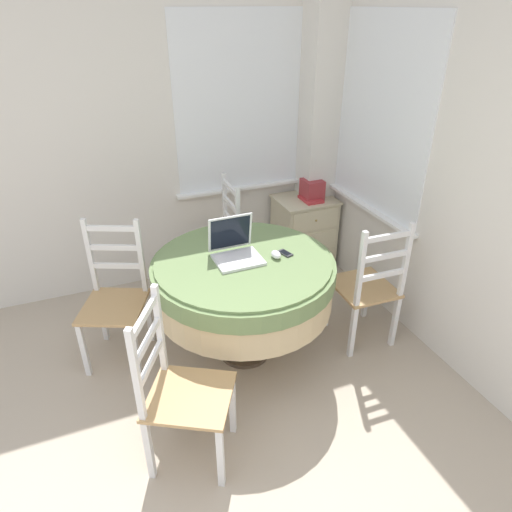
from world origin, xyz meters
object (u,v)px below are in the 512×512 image
at_px(dining_chair_near_right_window, 367,287).
at_px(corner_cabinet, 304,231).
at_px(cell_phone, 285,253).
at_px(storage_box, 312,189).
at_px(round_dining_table, 244,279).
at_px(book_on_cabinet, 311,199).
at_px(dining_chair_near_back_window, 216,243).
at_px(dining_chair_camera_near, 180,392).
at_px(dining_chair_left_flank, 115,299).
at_px(computer_mouse, 276,255).
at_px(laptop, 235,250).

relative_size(dining_chair_near_right_window, corner_cabinet, 1.49).
xyz_separation_m(cell_phone, storage_box, (0.76, 1.04, -0.03)).
distance_m(round_dining_table, cell_phone, 0.33).
relative_size(dining_chair_near_right_window, book_on_cabinet, 4.68).
relative_size(dining_chair_near_back_window, storage_box, 5.37).
height_order(dining_chair_camera_near, book_on_cabinet, dining_chair_camera_near).
distance_m(dining_chair_near_back_window, book_on_cabinet, 0.96).
bearing_deg(round_dining_table, dining_chair_camera_near, -132.61).
xyz_separation_m(cell_phone, dining_chair_near_back_window, (-0.20, 0.91, -0.32)).
xyz_separation_m(dining_chair_near_right_window, corner_cabinet, (0.12, 1.20, -0.13)).
bearing_deg(storage_box, dining_chair_left_flank, -160.21).
bearing_deg(computer_mouse, dining_chair_near_back_window, 97.41).
xyz_separation_m(computer_mouse, dining_chair_near_right_window, (0.66, -0.13, -0.34)).
relative_size(laptop, book_on_cabinet, 1.41).
bearing_deg(cell_phone, dining_chair_left_flank, 161.14).
xyz_separation_m(round_dining_table, storage_box, (1.05, 1.01, 0.13)).
xyz_separation_m(dining_chair_near_right_window, book_on_cabinet, (0.15, 1.15, 0.22)).
height_order(round_dining_table, dining_chair_camera_near, dining_chair_camera_near).
xyz_separation_m(laptop, storage_box, (1.08, 0.96, -0.08)).
bearing_deg(dining_chair_near_back_window, cell_phone, -77.65).
distance_m(dining_chair_camera_near, corner_cabinet, 2.31).
relative_size(round_dining_table, dining_chair_near_back_window, 1.21).
xyz_separation_m(dining_chair_near_right_window, dining_chair_left_flank, (-1.68, 0.52, 0.00)).
height_order(dining_chair_near_right_window, dining_chair_left_flank, same).
bearing_deg(dining_chair_camera_near, dining_chair_left_flank, 101.72).
xyz_separation_m(laptop, dining_chair_camera_near, (-0.57, -0.70, -0.37)).
relative_size(laptop, storage_box, 1.62).
xyz_separation_m(dining_chair_near_back_window, book_on_cabinet, (0.93, 0.08, 0.22)).
bearing_deg(dining_chair_left_flank, round_dining_table, -22.80).
height_order(round_dining_table, corner_cabinet, round_dining_table).
height_order(round_dining_table, cell_phone, cell_phone).
distance_m(computer_mouse, book_on_cabinet, 1.31).
distance_m(laptop, book_on_cabinet, 1.40).
bearing_deg(laptop, computer_mouse, -23.00).
bearing_deg(book_on_cabinet, dining_chair_near_back_window, -174.80).
xyz_separation_m(storage_box, book_on_cabinet, (-0.03, -0.04, -0.08)).
bearing_deg(dining_chair_left_flank, dining_chair_camera_near, -78.28).
relative_size(laptop, corner_cabinet, 0.45).
relative_size(cell_phone, dining_chair_near_right_window, 0.12).
bearing_deg(storage_box, dining_chair_camera_near, -134.75).
distance_m(laptop, dining_chair_near_back_window, 0.92).
bearing_deg(dining_chair_left_flank, laptop, -20.84).
xyz_separation_m(round_dining_table, cell_phone, (0.28, -0.03, 0.16)).
height_order(laptop, book_on_cabinet, laptop).
xyz_separation_m(dining_chair_camera_near, dining_chair_left_flank, (-0.21, 1.00, 0.00)).
bearing_deg(laptop, storage_box, 41.63).
bearing_deg(dining_chair_camera_near, round_dining_table, 47.39).
bearing_deg(dining_chair_camera_near, book_on_cabinet, 45.03).
relative_size(dining_chair_left_flank, storage_box, 5.37).
distance_m(dining_chair_left_flank, book_on_cabinet, 1.94).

